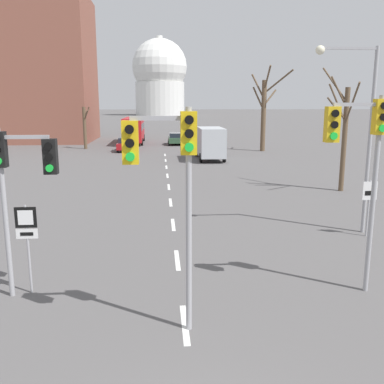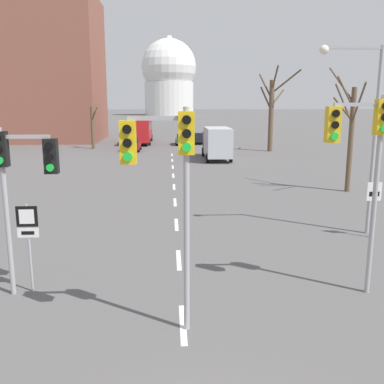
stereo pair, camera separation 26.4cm
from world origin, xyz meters
name	(u,v)px [view 1 (the left image)]	position (x,y,z in m)	size (l,w,h in m)	color
lane_stripe_0	(185,324)	(0.00, 4.93, 0.00)	(0.16, 2.00, 0.01)	silver
lane_stripe_1	(177,260)	(0.00, 9.43, 0.00)	(0.16, 2.00, 0.01)	silver
lane_stripe_2	(173,225)	(0.00, 13.93, 0.00)	(0.16, 2.00, 0.01)	silver
lane_stripe_3	(171,202)	(0.00, 18.43, 0.00)	(0.16, 2.00, 0.01)	silver
lane_stripe_4	(169,187)	(0.00, 22.93, 0.00)	(0.16, 2.00, 0.01)	silver
lane_stripe_5	(167,176)	(0.00, 27.43, 0.00)	(0.16, 2.00, 0.01)	silver
lane_stripe_6	(166,167)	(0.00, 31.93, 0.00)	(0.16, 2.00, 0.01)	silver
lane_stripe_7	(166,160)	(0.00, 36.43, 0.00)	(0.16, 2.00, 0.01)	silver
lane_stripe_8	(165,155)	(0.00, 40.93, 0.00)	(0.16, 2.00, 0.01)	silver
traffic_signal_near_left	(19,171)	(-4.39, 6.93, 3.62)	(1.69, 0.34, 4.79)	#9E9EA3
traffic_signal_centre_tall	(169,166)	(-0.35, 4.70, 4.05)	(1.66, 0.34, 5.36)	#9E9EA3
traffic_signal_near_right	(362,146)	(5.00, 6.49, 4.27)	(1.70, 0.34, 5.65)	#9E9EA3
route_sign_post	(27,234)	(-4.35, 7.08, 1.80)	(0.60, 0.08, 2.63)	#9E9EA3
speed_limit_sign	(369,199)	(7.97, 11.61, 1.60)	(0.60, 0.08, 2.36)	#9E9EA3
street_lamp_right	(360,119)	(7.58, 12.19, 4.79)	(2.58, 0.36, 7.65)	#9E9EA3
sedan_near_left	(191,138)	(3.76, 53.96, 0.79)	(1.76, 4.35, 1.53)	black
sedan_near_right	(175,139)	(1.57, 52.53, 0.81)	(1.98, 4.50, 1.57)	#2D4C33
sedan_mid_centre	(125,144)	(-4.51, 45.06, 0.80)	(1.78, 4.60, 1.58)	maroon
city_bus	(134,128)	(-4.07, 54.94, 2.05)	(2.66, 10.80, 3.48)	red
delivery_truck	(210,142)	(4.37, 36.92, 1.70)	(2.44, 7.20, 3.14)	#333842
bare_tree_left_near	(85,120)	(-11.08, 57.94, 3.05)	(1.37, 2.22, 6.53)	brown
bare_tree_right_near	(264,111)	(11.41, 43.98, 4.62)	(4.04, 3.33, 9.51)	brown
bare_tree_left_far	(85,127)	(-9.51, 47.94, 2.69)	(0.96, 2.14, 5.06)	brown
bare_tree_right_far	(344,132)	(10.76, 20.87, 3.70)	(1.60, 4.40, 7.69)	brown
capitol_dome	(160,77)	(0.00, 199.37, 17.27)	(25.10, 25.10, 35.45)	silver
apartment_block_left	(27,70)	(-19.31, 60.14, 10.16)	(18.00, 14.00, 20.32)	brown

